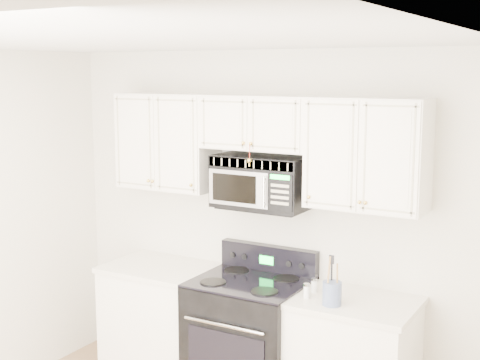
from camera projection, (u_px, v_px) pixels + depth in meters
The scene contains 8 objects.
room at pixel (120, 285), 3.60m from camera, with size 3.51×3.51×2.61m.
base_cabinet_left at pixel (162, 325), 5.37m from camera, with size 0.86×0.65×0.92m.
range at pixel (250, 339), 4.93m from camera, with size 0.80×0.73×1.13m.
upper_cabinets at pixel (259, 142), 4.86m from camera, with size 2.44×0.37×0.75m.
microwave at pixel (261, 182), 4.88m from camera, with size 0.70×0.40×0.38m.
utensil_crock at pixel (332, 293), 4.38m from camera, with size 0.13×0.13×0.34m.
shaker_salt at pixel (314, 285), 4.64m from camera, with size 0.04×0.04×0.10m.
shaker_pepper at pixel (307, 291), 4.52m from camera, with size 0.04×0.04×0.10m.
Camera 1 is at (2.29, -2.68, 2.44)m, focal length 50.00 mm.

